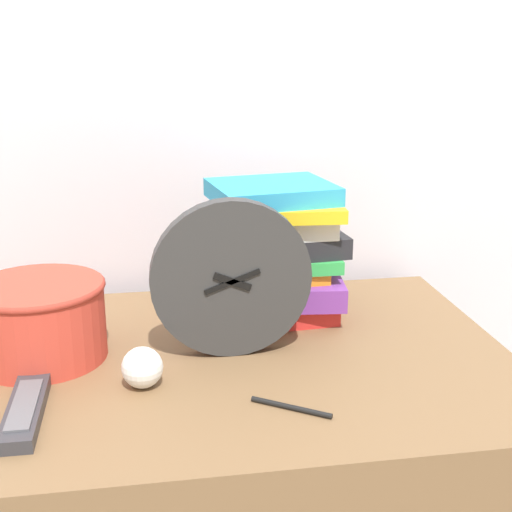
{
  "coord_description": "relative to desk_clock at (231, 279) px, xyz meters",
  "views": [
    {
      "loc": [
        -0.01,
        -0.75,
        1.27
      ],
      "look_at": [
        0.19,
        0.42,
        0.9
      ],
      "focal_mm": 50.0,
      "sensor_mm": 36.0,
      "label": 1
    }
  ],
  "objects": [
    {
      "name": "wall_back",
      "position": [
        -0.13,
        0.4,
        0.31
      ],
      "size": [
        6.0,
        0.04,
        2.4
      ],
      "color": "silver",
      "rests_on": "ground_plane"
    },
    {
      "name": "pen",
      "position": [
        0.06,
        -0.2,
        -0.13
      ],
      "size": [
        0.11,
        0.08,
        0.01
      ],
      "color": "black",
      "rests_on": "desk"
    },
    {
      "name": "book_stack",
      "position": [
        0.1,
        0.15,
        -0.0
      ],
      "size": [
        0.27,
        0.21,
        0.26
      ],
      "color": "red",
      "rests_on": "desk"
    },
    {
      "name": "tv_remote",
      "position": [
        -0.31,
        -0.16,
        -0.12
      ],
      "size": [
        0.05,
        0.19,
        0.02
      ],
      "color": "#333338",
      "rests_on": "desk"
    },
    {
      "name": "basket",
      "position": [
        -0.31,
        0.04,
        -0.06
      ],
      "size": [
        0.22,
        0.22,
        0.13
      ],
      "color": "#C63D2D",
      "rests_on": "desk"
    },
    {
      "name": "crumpled_paper_ball",
      "position": [
        -0.15,
        -0.1,
        -0.1
      ],
      "size": [
        0.06,
        0.06,
        0.06
      ],
      "color": "white",
      "rests_on": "desk"
    },
    {
      "name": "desk_clock",
      "position": [
        0.0,
        0.0,
        0.0
      ],
      "size": [
        0.27,
        0.03,
        0.27
      ],
      "color": "#333333",
      "rests_on": "desk"
    }
  ]
}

